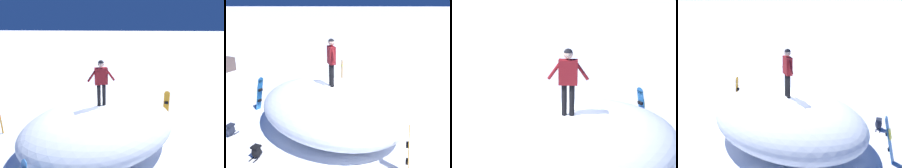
{
  "view_description": "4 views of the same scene",
  "coord_description": "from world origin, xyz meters",
  "views": [
    {
      "loc": [
        -1.23,
        6.81,
        4.87
      ],
      "look_at": [
        -0.56,
        -0.55,
        2.53
      ],
      "focal_mm": 31.09,
      "sensor_mm": 36.0,
      "label": 1
    },
    {
      "loc": [
        -9.81,
        -0.59,
        5.04
      ],
      "look_at": [
        -0.69,
        -0.42,
        2.0
      ],
      "focal_mm": 42.9,
      "sensor_mm": 36.0,
      "label": 2
    },
    {
      "loc": [
        2.2,
        -6.85,
        5.2
      ],
      "look_at": [
        -0.39,
        0.07,
        2.52
      ],
      "focal_mm": 47.41,
      "sensor_mm": 36.0,
      "label": 3
    },
    {
      "loc": [
        9.83,
        -0.43,
        5.63
      ],
      "look_at": [
        -0.21,
        -0.08,
        2.25
      ],
      "focal_mm": 46.74,
      "sensor_mm": 36.0,
      "label": 4
    }
  ],
  "objects": [
    {
      "name": "backpack_far",
      "position": [
        -0.92,
        3.62,
        0.23
      ],
      "size": [
        0.58,
        0.4,
        0.46
      ],
      "color": "#1E2333",
      "rests_on": "ground"
    },
    {
      "name": "snowboard_secondary_upright",
      "position": [
        -3.16,
        -2.47,
        0.85
      ],
      "size": [
        0.31,
        0.21,
        1.64
      ],
      "color": "orange",
      "rests_on": "ground"
    },
    {
      "name": "snowboard_primary_upright",
      "position": [
        1.41,
        3.14,
        0.84
      ],
      "size": [
        0.45,
        0.49,
        1.62
      ],
      "color": "#2672BF",
      "rests_on": "ground"
    },
    {
      "name": "snowboarder_standing",
      "position": [
        -0.19,
        -0.17,
        2.85
      ],
      "size": [
        1.04,
        0.39,
        1.8
      ],
      "color": "black",
      "rests_on": "snow_mound"
    },
    {
      "name": "backpack_near",
      "position": [
        -2.33,
        2.19,
        0.22
      ],
      "size": [
        0.53,
        0.41,
        0.43
      ],
      "color": "black",
      "rests_on": "ground"
    },
    {
      "name": "snow_mound",
      "position": [
        -0.18,
        -0.18,
        0.88
      ],
      "size": [
        8.1,
        7.91,
        1.76
      ],
      "primitive_type": "ellipsoid",
      "rotation": [
        0.0,
        0.0,
        0.7
      ],
      "color": "white",
      "rests_on": "ground"
    },
    {
      "name": "trail_marker_pole",
      "position": [
        4.48,
        -0.55,
        0.87
      ],
      "size": [
        0.1,
        0.1,
        1.64
      ],
      "color": "orange",
      "rests_on": "ground"
    },
    {
      "name": "ground",
      "position": [
        0.0,
        0.0,
        0.0
      ],
      "size": [
        240.0,
        240.0,
        0.0
      ],
      "primitive_type": "plane",
      "color": "white"
    }
  ]
}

